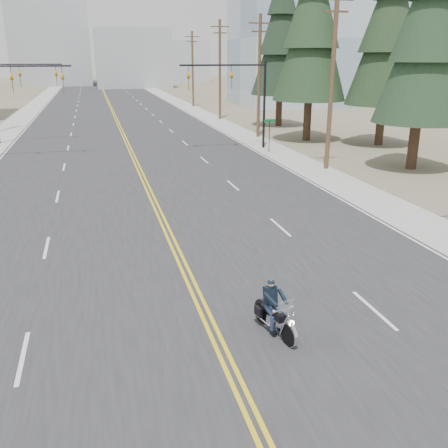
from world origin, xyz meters
TOP-DOWN VIEW (x-y plane):
  - ground_plane at (0.00, 0.00)m, footprint 400.00×400.00m
  - road at (0.00, 70.00)m, footprint 20.00×200.00m
  - sidewalk_left at (-11.50, 70.00)m, footprint 3.00×200.00m
  - sidewalk_right at (11.50, 70.00)m, footprint 3.00×200.00m
  - traffic_mast_left at (-8.98, 32.00)m, footprint 7.10×0.26m
  - traffic_mast_right at (8.98, 32.00)m, footprint 7.10×0.26m
  - traffic_mast_far at (-9.31, 40.00)m, footprint 6.10×0.26m
  - street_sign at (10.80, 30.00)m, footprint 0.90×0.06m
  - utility_pole_b at (12.50, 23.00)m, footprint 2.20×0.30m
  - utility_pole_c at (12.50, 38.00)m, footprint 2.20×0.30m
  - utility_pole_d at (12.50, 53.00)m, footprint 2.20×0.30m
  - utility_pole_e at (12.50, 70.00)m, footprint 2.20×0.30m
  - glass_building at (32.00, 70.00)m, footprint 24.00×16.00m
  - haze_bldg_b at (8.00, 125.00)m, footprint 18.00×14.00m
  - haze_bldg_c at (40.00, 110.00)m, footprint 16.00×12.00m
  - haze_bldg_d at (-12.00, 140.00)m, footprint 20.00×15.00m
  - haze_bldg_e at (25.00, 150.00)m, footprint 14.00×14.00m
  - motorcyclist at (1.64, 3.53)m, footprint 1.22×2.07m
  - conifer_near at (18.16, 21.57)m, footprint 5.93×5.93m
  - conifer_mid at (21.28, 30.95)m, footprint 6.46×6.46m
  - conifer_tall at (16.20, 34.94)m, footprint 6.49×6.49m
  - conifer_far at (17.36, 45.39)m, footprint 6.33×6.33m

SIDE VIEW (x-z plane):
  - ground_plane at x=0.00m, z-range 0.00..0.00m
  - road at x=0.00m, z-range 0.00..0.01m
  - sidewalk_left at x=-11.50m, z-range 0.00..0.01m
  - sidewalk_right at x=11.50m, z-range 0.00..0.01m
  - motorcyclist at x=1.64m, z-range 0.00..1.51m
  - street_sign at x=10.80m, z-range 0.49..3.12m
  - traffic_mast_far at x=-9.31m, z-range 1.37..8.37m
  - traffic_mast_left at x=-8.98m, z-range 1.44..8.44m
  - traffic_mast_right at x=8.98m, z-range 1.44..8.44m
  - utility_pole_c at x=12.50m, z-range 0.23..11.23m
  - utility_pole_e at x=12.50m, z-range 0.23..11.23m
  - utility_pole_b at x=12.50m, z-range 0.23..11.73m
  - utility_pole_d at x=12.50m, z-range 0.23..11.73m
  - haze_bldg_e at x=25.00m, z-range 0.00..12.00m
  - haze_bldg_b at x=8.00m, z-range 0.00..14.00m
  - haze_bldg_c at x=40.00m, z-range 0.00..18.00m
  - conifer_near at x=18.16m, z-range 1.16..16.86m
  - conifer_far at x=17.36m, z-range 1.25..18.20m
  - conifer_mid at x=21.28m, z-range 1.27..18.49m
  - glass_building at x=32.00m, z-range 0.00..20.00m
  - conifer_tall at x=16.20m, z-range 1.34..19.38m
  - haze_bldg_d at x=-12.00m, z-range 0.00..26.00m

